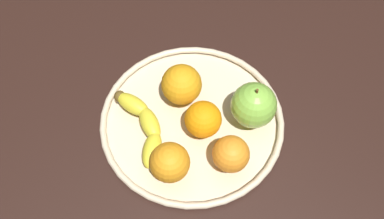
# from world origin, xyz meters

# --- Properties ---
(ground_plane) EXTENTS (1.36, 1.36, 0.04)m
(ground_plane) POSITION_xyz_m (0.00, 0.00, -0.02)
(ground_plane) COLOR black
(fruit_bowl) EXTENTS (0.34, 0.34, 0.02)m
(fruit_bowl) POSITION_xyz_m (0.00, 0.00, 0.01)
(fruit_bowl) COLOR beige
(fruit_bowl) RESTS_ON ground_plane
(banana) EXTENTS (0.18, 0.08, 0.03)m
(banana) POSITION_xyz_m (0.03, 0.09, 0.03)
(banana) COLOR yellow
(banana) RESTS_ON fruit_bowl
(apple) EXTENTS (0.08, 0.08, 0.09)m
(apple) POSITION_xyz_m (-0.05, -0.10, 0.06)
(apple) COLOR #81BE42
(apple) RESTS_ON fruit_bowl
(orange_center) EXTENTS (0.07, 0.07, 0.07)m
(orange_center) POSITION_xyz_m (-0.07, 0.09, 0.05)
(orange_center) COLOR orange
(orange_center) RESTS_ON fruit_bowl
(orange_back_left) EXTENTS (0.08, 0.08, 0.08)m
(orange_back_left) POSITION_xyz_m (0.05, -0.01, 0.06)
(orange_back_left) COLOR orange
(orange_back_left) RESTS_ON fruit_bowl
(orange_front_right) EXTENTS (0.06, 0.06, 0.06)m
(orange_front_right) POSITION_xyz_m (-0.11, -0.01, 0.05)
(orange_front_right) COLOR orange
(orange_front_right) RESTS_ON fruit_bowl
(orange_back_right) EXTENTS (0.07, 0.07, 0.07)m
(orange_back_right) POSITION_xyz_m (-0.03, -0.01, 0.05)
(orange_back_right) COLOR orange
(orange_back_right) RESTS_ON fruit_bowl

